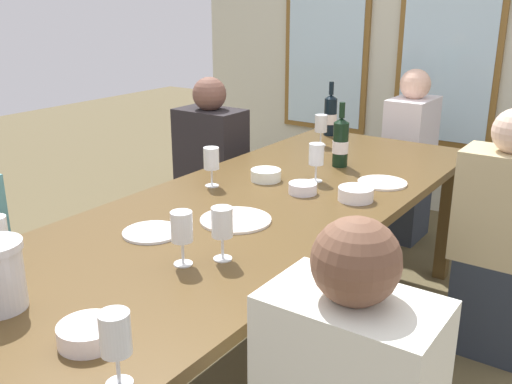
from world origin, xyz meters
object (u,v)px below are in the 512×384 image
Objects in this scene: seated_person_4 at (409,161)px; wine_bottle_0 at (330,115)px; tasting_bowl_3 at (356,194)px; seated_person_2 at (212,178)px; wine_bottle_1 at (341,142)px; white_plate_0 at (382,183)px; tasting_bowl_1 at (266,175)px; wine_glass_7 at (222,225)px; tasting_bowl_2 at (303,188)px; wine_glass_0 at (321,125)px; white_plate_2 at (152,232)px; wine_glass_4 at (316,155)px; white_plate_1 at (236,220)px; tasting_bowl_0 at (89,334)px; wine_glass_6 at (211,160)px; wine_glass_3 at (115,337)px; seated_person_3 at (500,243)px; wine_glass_2 at (182,228)px; dining_table at (248,222)px.

wine_bottle_0 is at bearing -125.74° from seated_person_4.
seated_person_2 is (-1.12, 0.44, -0.24)m from tasting_bowl_3.
wine_bottle_1 is 0.28× the size of seated_person_4.
tasting_bowl_1 reaches higher than white_plate_0.
white_plate_0 is at bearing 89.58° from tasting_bowl_3.
wine_bottle_0 is 1.83m from wine_glass_7.
wine_bottle_1 reaches higher than tasting_bowl_3.
tasting_bowl_2 is 0.11× the size of seated_person_4.
white_plate_0 is 1.04m from wine_glass_7.
wine_glass_0 is 1.00× the size of wine_glass_7.
white_plate_2 is at bearing -97.27° from wine_bottle_1.
wine_glass_4 and wine_glass_7 have the same top height.
white_plate_0 is at bearing 66.50° from white_plate_2.
seated_person_2 is at bearing -130.49° from wine_bottle_0.
wine_glass_4 is 0.90m from wine_glass_7.
wine_glass_4 is 1.37m from seated_person_4.
seated_person_4 is (0.12, 2.19, -0.22)m from white_plate_2.
white_plate_1 is 0.24× the size of seated_person_2.
wine_glass_0 reaches higher than white_plate_2.
tasting_bowl_0 is 2.05m from seated_person_2.
tasting_bowl_2 is 0.41m from wine_glass_6.
white_plate_1 is at bearing -39.56° from wine_glass_6.
white_plate_1 is at bearing -75.86° from wine_glass_0.
wine_glass_7 is 0.16× the size of seated_person_2.
wine_glass_6 is at bearing -92.30° from wine_glass_0.
wine_glass_0 is at bearing 107.61° from wine_glass_3.
seated_person_4 is (-0.81, 1.05, 0.00)m from seated_person_3.
tasting_bowl_0 is 1.38m from tasting_bowl_1.
white_plate_2 is 1.19× the size of wine_glass_2.
wine_glass_7 is at bearing -72.62° from wine_glass_0.
white_plate_2 is at bearing -59.72° from seated_person_2.
white_plate_0 is 0.39m from tasting_bowl_2.
wine_glass_7 is (-0.03, 0.56, 0.09)m from tasting_bowl_0.
white_plate_0 is at bearing -164.38° from seated_person_3.
wine_bottle_1 is 1.09m from seated_person_4.
seated_person_4 reaches higher than dining_table.
wine_glass_7 is 0.16× the size of seated_person_3.
tasting_bowl_3 reaches higher than tasting_bowl_1.
wine_glass_4 reaches higher than tasting_bowl_0.
wine_bottle_1 reaches higher than wine_glass_2.
wine_bottle_0 is 1.83× the size of wine_glass_2.
wine_glass_2 and wine_glass_7 have the same top height.
white_plate_1 is 1.53× the size of wine_glass_0.
tasting_bowl_0 is at bearing -77.37° from white_plate_1.
white_plate_2 is 1.19× the size of wine_glass_6.
white_plate_0 is 1.05× the size of white_plate_2.
white_plate_2 is 1.16m from wine_bottle_1.
wine_bottle_0 is at bearing 104.71° from white_plate_1.
tasting_bowl_3 is 0.92m from wine_glass_0.
wine_glass_6 is 0.16× the size of seated_person_3.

